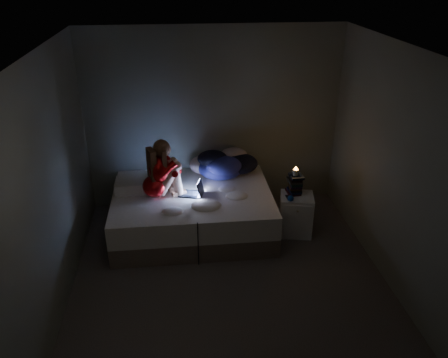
{
  "coord_description": "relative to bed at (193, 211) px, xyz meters",
  "views": [
    {
      "loc": [
        -0.51,
        -4.12,
        3.35
      ],
      "look_at": [
        0.05,
        1.0,
        0.8
      ],
      "focal_mm": 35.75,
      "sensor_mm": 36.0,
      "label": 1
    }
  ],
  "objects": [
    {
      "name": "ceiling",
      "position": [
        0.36,
        -1.1,
        2.32
      ],
      "size": [
        3.6,
        3.8,
        0.02
      ],
      "primitive_type": "cube",
      "color": "silver",
      "rests_on": "ground"
    },
    {
      "name": "phone",
      "position": [
        1.26,
        -0.29,
        0.28
      ],
      "size": [
        0.1,
        0.15,
        0.01
      ],
      "primitive_type": "cube",
      "rotation": [
        0.0,
        0.0,
        0.25
      ],
      "color": "black",
      "rests_on": "nightstand"
    },
    {
      "name": "book_stack",
      "position": [
        1.34,
        -0.15,
        0.41
      ],
      "size": [
        0.19,
        0.25,
        0.26
      ],
      "primitive_type": null,
      "color": "black",
      "rests_on": "nightstand"
    },
    {
      "name": "bed",
      "position": [
        0.0,
        0.0,
        0.0
      ],
      "size": [
        2.08,
        1.56,
        0.57
      ],
      "primitive_type": null,
      "color": "beige",
      "rests_on": "ground"
    },
    {
      "name": "wall_front",
      "position": [
        0.36,
        -3.01,
        1.01
      ],
      "size": [
        3.6,
        0.02,
        2.6
      ],
      "primitive_type": "cube",
      "color": "#5F6458",
      "rests_on": "ground"
    },
    {
      "name": "candle",
      "position": [
        1.34,
        -0.15,
        0.57
      ],
      "size": [
        0.07,
        0.07,
        0.08
      ],
      "primitive_type": "cylinder",
      "color": "beige",
      "rests_on": "book_stack"
    },
    {
      "name": "woman",
      "position": [
        -0.48,
        -0.08,
        0.68
      ],
      "size": [
        0.56,
        0.46,
        0.78
      ],
      "primitive_type": null,
      "rotation": [
        0.0,
        0.0,
        0.34
      ],
      "color": "#89000C",
      "rests_on": "bed"
    },
    {
      "name": "clothes_pile",
      "position": [
        0.43,
        0.46,
        0.49
      ],
      "size": [
        0.77,
        0.66,
        0.41
      ],
      "primitive_type": null,
      "rotation": [
        0.0,
        0.0,
        -0.17
      ],
      "color": "navy",
      "rests_on": "bed"
    },
    {
      "name": "laptop",
      "position": [
        -0.02,
        -0.06,
        0.4
      ],
      "size": [
        0.36,
        0.29,
        0.22
      ],
      "primitive_type": null,
      "rotation": [
        0.0,
        0.0,
        -0.27
      ],
      "color": "black",
      "rests_on": "bed"
    },
    {
      "name": "pillow",
      "position": [
        -0.76,
        0.17,
        0.36
      ],
      "size": [
        0.48,
        0.34,
        0.14
      ],
      "primitive_type": "cube",
      "color": "silver",
      "rests_on": "bed"
    },
    {
      "name": "blue_orb",
      "position": [
        1.27,
        -0.37,
        0.32
      ],
      "size": [
        0.08,
        0.08,
        0.08
      ],
      "primitive_type": "sphere",
      "color": "navy",
      "rests_on": "nightstand"
    },
    {
      "name": "wall_left",
      "position": [
        -1.45,
        -1.1,
        1.01
      ],
      "size": [
        0.02,
        3.8,
        2.6
      ],
      "primitive_type": "cube",
      "color": "#5F6458",
      "rests_on": "ground"
    },
    {
      "name": "floor",
      "position": [
        0.36,
        -1.1,
        -0.3
      ],
      "size": [
        3.6,
        3.8,
        0.02
      ],
      "primitive_type": "cube",
      "color": "#363331",
      "rests_on": "ground"
    },
    {
      "name": "wall_right",
      "position": [
        2.17,
        -1.1,
        1.01
      ],
      "size": [
        0.02,
        3.8,
        2.6
      ],
      "primitive_type": "cube",
      "color": "#5F6458",
      "rests_on": "ground"
    },
    {
      "name": "nightstand",
      "position": [
        1.37,
        -0.23,
        -0.0
      ],
      "size": [
        0.49,
        0.45,
        0.56
      ],
      "primitive_type": "cube",
      "rotation": [
        0.0,
        0.0,
        -0.2
      ],
      "color": "silver",
      "rests_on": "ground"
    },
    {
      "name": "wall_back",
      "position": [
        0.36,
        0.81,
        1.01
      ],
      "size": [
        3.6,
        0.02,
        2.6
      ],
      "primitive_type": "cube",
      "color": "#5F6458",
      "rests_on": "ground"
    }
  ]
}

